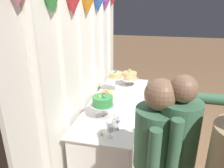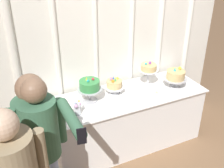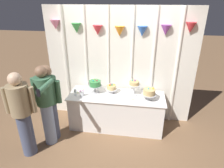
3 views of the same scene
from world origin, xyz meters
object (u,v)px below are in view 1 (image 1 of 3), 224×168
cake_display_midleft (106,96)px  cake_display_rightmost (130,76)px  cake_display_leftmost (103,102)px  cake_table (117,125)px  tealight_near_left (130,92)px  flower_vase (116,123)px  wine_glass (110,129)px  guest_man_pink_jacket (155,161)px  cake_display_midright (116,77)px  guest_girl_blue_dress (176,160)px  tealight_far_left (101,134)px

cake_display_midleft → cake_display_rightmost: bearing=-14.0°
cake_display_leftmost → cake_display_rightmost: (1.11, -0.14, -0.04)m
cake_table → tealight_near_left: bearing=-20.1°
cake_display_leftmost → flower_vase: 0.33m
wine_glass → flower_vase: size_ratio=0.78×
cake_table → guest_man_pink_jacket: bearing=-154.7°
cake_display_midright → guest_man_pink_jacket: guest_man_pink_jacket is taller
cake_display_midleft → guest_man_pink_jacket: bearing=-147.5°
cake_display_midright → cake_display_leftmost: bearing=-178.4°
cake_display_leftmost → guest_girl_blue_dress: guest_girl_blue_dress is taller
guest_man_pink_jacket → cake_display_midleft: bearing=32.5°
cake_display_midleft → cake_display_midright: cake_display_midright is taller
cake_table → wine_glass: (-0.83, -0.11, 0.47)m
guest_man_pink_jacket → wine_glass: bearing=52.0°
tealight_near_left → guest_girl_blue_dress: (-1.52, -0.59, 0.11)m
tealight_far_left → tealight_near_left: bearing=-5.5°
guest_man_pink_jacket → cake_table: bearing=25.3°
cake_table → cake_display_midright: 0.71m
cake_table → cake_display_midleft: cake_display_midleft is taller
cake_display_midright → tealight_far_left: 1.19m
cake_display_midright → tealight_far_left: cake_display_midright is taller
flower_vase → cake_table: bearing=11.2°
cake_display_midright → flower_vase: 1.07m
cake_table → guest_girl_blue_dress: bearing=-148.7°
cake_table → wine_glass: wine_glass is taller
cake_display_midright → tealight_near_left: 0.32m
wine_glass → tealight_near_left: size_ratio=2.86×
wine_glass → guest_girl_blue_dress: size_ratio=0.08×
wine_glass → guest_girl_blue_dress: guest_girl_blue_dress is taller
wine_glass → tealight_near_left: wine_glass is taller
guest_man_pink_jacket → tealight_near_left: bearing=15.9°
cake_display_leftmost → cake_display_midleft: size_ratio=1.23×
cake_display_leftmost → wine_glass: 0.43m
cake_display_midleft → flower_vase: 0.62m
tealight_far_left → wine_glass: bearing=-98.9°
flower_vase → tealight_near_left: flower_vase is taller
cake_display_leftmost → tealight_near_left: cake_display_leftmost is taller
cake_table → cake_display_leftmost: (-0.46, 0.07, 0.57)m
cake_display_midright → guest_girl_blue_dress: guest_girl_blue_dress is taller
cake_display_midleft → guest_girl_blue_dress: (-1.06, -0.84, 0.01)m
tealight_far_left → cake_table: bearing=1.0°
cake_display_midright → tealight_far_left: (-1.17, -0.11, -0.23)m
cake_display_midleft → tealight_near_left: bearing=-27.8°
cake_display_midleft → guest_girl_blue_dress: 1.35m
cake_table → tealight_near_left: tealight_near_left is taller
wine_glass → flower_vase: 0.15m
wine_glass → flower_vase: (0.15, -0.03, -0.02)m
tealight_near_left → flower_vase: bearing=-179.4°
tealight_near_left → guest_man_pink_jacket: (-1.53, -0.44, 0.07)m
wine_glass → cake_table: bearing=7.4°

